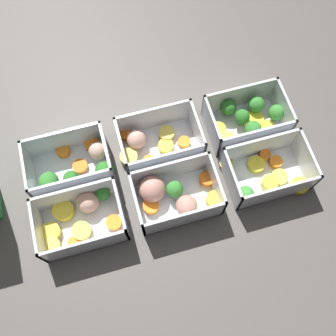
{
  "coord_description": "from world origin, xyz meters",
  "views": [
    {
      "loc": [
        -0.07,
        -0.26,
        0.72
      ],
      "look_at": [
        0.0,
        0.0,
        0.02
      ],
      "focal_mm": 42.0,
      "sensor_mm": 36.0,
      "label": 1
    }
  ],
  "objects": [
    {
      "name": "container_far_center",
      "position": [
        -0.01,
        0.06,
        0.02
      ],
      "size": [
        0.17,
        0.11,
        0.07
      ],
      "color": "silver",
      "rests_on": "ground_plane"
    },
    {
      "name": "container_far_left",
      "position": [
        -0.17,
        0.05,
        0.03
      ],
      "size": [
        0.16,
        0.11,
        0.07
      ],
      "color": "silver",
      "rests_on": "ground_plane"
    },
    {
      "name": "container_far_right",
      "position": [
        0.18,
        0.06,
        0.03
      ],
      "size": [
        0.16,
        0.1,
        0.07
      ],
      "color": "silver",
      "rests_on": "ground_plane"
    },
    {
      "name": "container_near_center",
      "position": [
        -0.01,
        -0.05,
        0.03
      ],
      "size": [
        0.16,
        0.11,
        0.07
      ],
      "color": "silver",
      "rests_on": "ground_plane"
    },
    {
      "name": "ground_plane",
      "position": [
        0.0,
        0.0,
        0.0
      ],
      "size": [
        4.0,
        4.0,
        0.0
      ],
      "primitive_type": "plane",
      "color": "#56514C"
    },
    {
      "name": "container_near_right",
      "position": [
        0.18,
        -0.06,
        0.02
      ],
      "size": [
        0.16,
        0.12,
        0.07
      ],
      "color": "silver",
      "rests_on": "ground_plane"
    },
    {
      "name": "container_near_left",
      "position": [
        -0.18,
        -0.05,
        0.02
      ],
      "size": [
        0.16,
        0.11,
        0.07
      ],
      "color": "silver",
      "rests_on": "ground_plane"
    }
  ]
}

